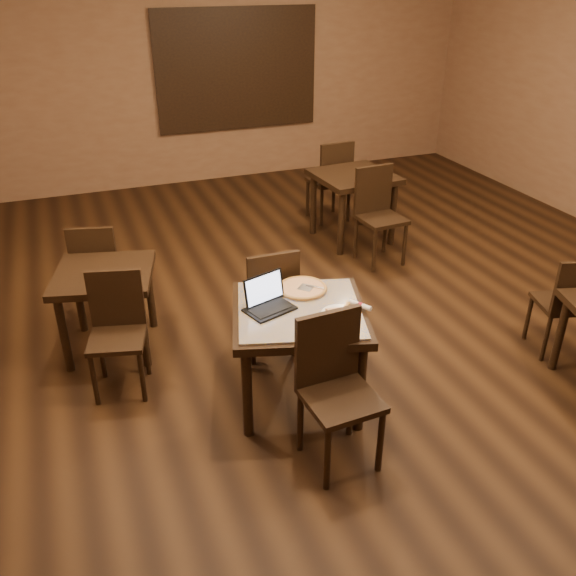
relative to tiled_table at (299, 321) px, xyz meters
name	(u,v)px	position (x,y,z in m)	size (l,w,h in m)	color
ground	(359,354)	(0.68, 0.35, -0.66)	(10.00, 10.00, 0.00)	black
wall_back	(202,75)	(0.68, 5.35, 0.84)	(8.00, 0.02, 3.00)	#8A6346
mural	(237,70)	(1.18, 5.31, 0.89)	(2.34, 0.05, 1.64)	#275192
tiled_table	(299,321)	(0.00, 0.00, 0.00)	(1.14, 1.14, 0.76)	black
chair_main_near	(335,381)	(-0.01, -0.61, -0.09)	(0.46, 0.46, 1.01)	black
chair_main_far	(270,297)	(0.00, 0.62, -0.12)	(0.42, 0.42, 0.96)	black
laptop	(267,300)	(-0.20, 0.10, 0.16)	(0.38, 0.34, 0.22)	black
plate	(339,314)	(0.22, -0.18, 0.11)	(0.25, 0.25, 0.01)	white
pizza_slice	(339,312)	(0.22, -0.18, 0.13)	(0.20, 0.20, 0.02)	#F8E6A5
pizza_pan	(302,290)	(0.12, 0.24, 0.11)	(0.35, 0.35, 0.01)	silver
pizza_whole	(302,288)	(0.12, 0.24, 0.12)	(0.36, 0.36, 0.03)	#F8E6A5
spatula	(306,288)	(0.14, 0.22, 0.13)	(0.10, 0.24, 0.01)	silver
napkin_roll	(360,305)	(0.40, -0.14, 0.12)	(0.12, 0.16, 0.04)	white
other_table_a	(353,185)	(1.69, 2.55, -0.01)	(0.90, 0.90, 0.79)	black
other_table_a_chair_near	(377,209)	(1.68, 1.96, -0.09)	(0.47, 0.47, 1.02)	black
other_table_a_chair_far	(332,177)	(1.70, 3.14, -0.09)	(0.47, 0.47, 1.02)	black
other_table_b	(105,285)	(-1.20, 1.19, -0.07)	(0.92, 0.92, 0.71)	black
other_table_b_chair_near	(117,325)	(-1.18, 0.65, -0.14)	(0.48, 0.48, 0.92)	black
other_table_b_chair_far	(97,266)	(-1.22, 1.73, -0.14)	(0.48, 0.48, 0.92)	black
other_table_c_chair_far	(568,301)	(2.22, -0.23, -0.16)	(0.48, 0.48, 0.89)	black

